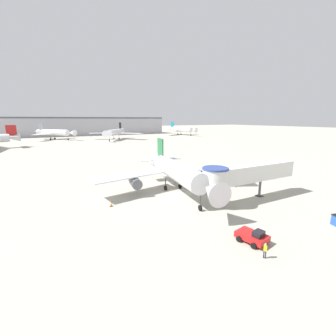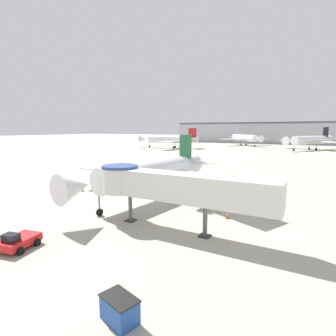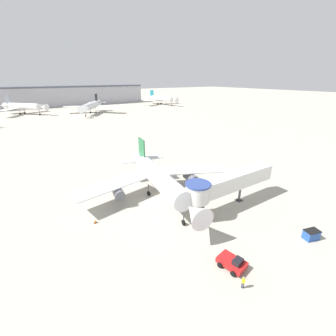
% 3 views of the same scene
% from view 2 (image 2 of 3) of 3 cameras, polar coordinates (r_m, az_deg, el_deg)
% --- Properties ---
extents(ground_plane, '(800.00, 800.00, 0.00)m').
position_cam_2_polar(ground_plane, '(39.62, -3.88, -6.83)').
color(ground_plane, '#A8A393').
extents(main_airplane, '(31.91, 27.31, 9.48)m').
position_cam_2_polar(main_airplane, '(39.07, -3.60, -1.02)').
color(main_airplane, silver).
rests_on(main_airplane, ground_plane).
extents(jet_bridge, '(19.46, 4.09, 6.36)m').
position_cam_2_polar(jet_bridge, '(27.07, 0.03, -3.85)').
color(jet_bridge, silver).
rests_on(jet_bridge, ground_plane).
extents(pushback_tug_red, '(2.95, 3.65, 1.60)m').
position_cam_2_polar(pushback_tug_red, '(27.29, -29.88, -13.62)').
color(pushback_tug_red, red).
rests_on(pushback_tug_red, ground_plane).
extents(service_container_blue, '(2.45, 1.91, 1.43)m').
position_cam_2_polar(service_container_blue, '(16.45, -10.49, -27.98)').
color(service_container_blue, '#234C9E').
rests_on(service_container_blue, ground_plane).
extents(traffic_cone_starboard_wing, '(0.42, 0.42, 0.70)m').
position_cam_2_polar(traffic_cone_starboard_wing, '(32.16, 12.74, -10.08)').
color(traffic_cone_starboard_wing, black).
rests_on(traffic_cone_starboard_wing, ground_plane).
extents(traffic_cone_port_wing, '(0.48, 0.48, 0.79)m').
position_cam_2_polar(traffic_cone_port_wing, '(46.75, -18.08, -4.38)').
color(traffic_cone_port_wing, black).
rests_on(traffic_cone_port_wing, ground_plane).
extents(background_jet_red_tail, '(34.21, 35.55, 10.90)m').
position_cam_2_polar(background_jet_red_tail, '(145.32, 0.55, 6.26)').
color(background_jet_red_tail, silver).
rests_on(background_jet_red_tail, ground_plane).
extents(background_jet_black_tail, '(33.20, 31.48, 11.43)m').
position_cam_2_polar(background_jet_black_tail, '(148.60, 28.61, 5.36)').
color(background_jet_black_tail, silver).
rests_on(background_jet_black_tail, ground_plane).
extents(background_jet_gray_tail, '(26.59, 27.65, 11.15)m').
position_cam_2_polar(background_jet_gray_tail, '(172.31, 16.50, 6.30)').
color(background_jet_gray_tail, white).
rests_on(background_jet_gray_tail, ground_plane).
extents(terminal_building, '(154.93, 23.15, 15.39)m').
position_cam_2_polar(terminal_building, '(208.03, 23.71, 7.03)').
color(terminal_building, '#A8A8B2').
rests_on(terminal_building, ground_plane).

